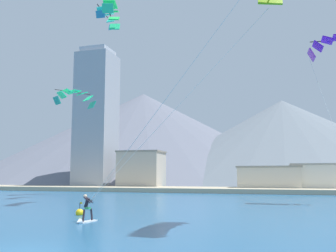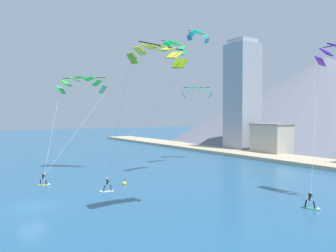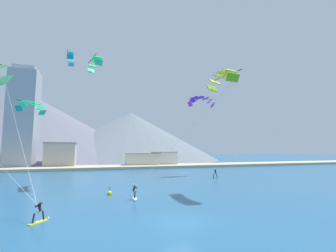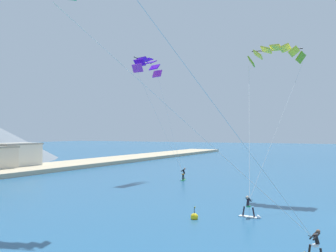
{
  "view_description": "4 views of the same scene",
  "coord_description": "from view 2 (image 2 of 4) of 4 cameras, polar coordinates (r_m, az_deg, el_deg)",
  "views": [
    {
      "loc": [
        9.26,
        -11.92,
        2.83
      ],
      "look_at": [
        0.01,
        18.65,
        6.98
      ],
      "focal_mm": 40.0,
      "sensor_mm": 36.0,
      "label": 1
    },
    {
      "loc": [
        34.11,
        -6.08,
        8.88
      ],
      "look_at": [
        3.66,
        13.51,
        7.82
      ],
      "focal_mm": 35.0,
      "sensor_mm": 36.0,
      "label": 2
    },
    {
      "loc": [
        -5.91,
        -15.97,
        5.33
      ],
      "look_at": [
        3.17,
        13.35,
        8.52
      ],
      "focal_mm": 24.0,
      "sensor_mm": 36.0,
      "label": 3
    },
    {
      "loc": [
        -29.76,
        0.87,
        6.34
      ],
      "look_at": [
        3.24,
        18.28,
        7.01
      ],
      "focal_mm": 40.0,
      "sensor_mm": 36.0,
      "label": 4
    }
  ],
  "objects": [
    {
      "name": "ground_plane",
      "position": [
        35.77,
        -22.49,
        -12.83
      ],
      "size": [
        400.0,
        400.0,
        0.0
      ],
      "primitive_type": "plane",
      "color": "#23567F"
    },
    {
      "name": "kitesurfer_near_lead",
      "position": [
        39.89,
        -10.82,
        -10.5
      ],
      "size": [
        0.62,
        1.78,
        1.71
      ],
      "color": "white",
      "rests_on": "ground"
    },
    {
      "name": "kitesurfer_near_trail",
      "position": [
        35.03,
        23.8,
        -12.29
      ],
      "size": [
        1.78,
        0.82,
        1.75
      ],
      "color": "#33B266",
      "rests_on": "ground"
    },
    {
      "name": "kitesurfer_mid_center",
      "position": [
        45.67,
        -20.64,
        -9.1
      ],
      "size": [
        1.41,
        1.6,
        1.62
      ],
      "color": "yellow",
      "rests_on": "ground"
    },
    {
      "name": "parafoil_kite_near_lead",
      "position": [
        29.7,
        -1.85,
        12.44
      ],
      "size": [
        12.28,
        5.81,
        14.01
      ],
      "color": "#79A811"
    },
    {
      "name": "parafoil_kite_mid_center",
      "position": [
        56.18,
        -14.83,
        7.23
      ],
      "size": [
        12.48,
        11.73,
        14.18
      ],
      "color": "#3FB569"
    },
    {
      "name": "parafoil_kite_distant_high_outer",
      "position": [
        67.73,
        5.08,
        6.13
      ],
      "size": [
        4.74,
        5.97,
        2.34
      ],
      "color": "#139379"
    },
    {
      "name": "parafoil_kite_distant_low_drift",
      "position": [
        50.47,
        1.05,
        13.77
      ],
      "size": [
        2.5,
        5.22,
        1.73
      ],
      "color": "#27C884"
    },
    {
      "name": "parafoil_kite_distant_mid_solo",
      "position": [
        59.76,
        5.27,
        15.52
      ],
      "size": [
        1.59,
        4.55,
        1.94
      ],
      "color": "teal"
    },
    {
      "name": "race_marker_buoy",
      "position": [
        43.52,
        -7.6,
        -9.91
      ],
      "size": [
        0.56,
        0.56,
        1.02
      ],
      "color": "yellow",
      "rests_on": "ground"
    },
    {
      "name": "shoreline_strip",
      "position": [
        65.93,
        25.71,
        -5.93
      ],
      "size": [
        180.0,
        10.0,
        0.7
      ],
      "primitive_type": "cube",
      "color": "tan",
      "rests_on": "ground"
    },
    {
      "name": "shore_building_quay_east",
      "position": [
        78.83,
        17.56,
        -2.22
      ],
      "size": [
        8.26,
        6.04,
        7.25
      ],
      "color": "#B7AD9E",
      "rests_on": "ground"
    },
    {
      "name": "highrise_tower",
      "position": [
        86.39,
        12.8,
        5.06
      ],
      "size": [
        7.0,
        7.0,
        28.51
      ],
      "color": "#999EA8",
      "rests_on": "ground"
    },
    {
      "name": "mountain_peak_west_ridge",
      "position": [
        134.47,
        25.75,
        4.29
      ],
      "size": [
        114.36,
        114.36,
        30.81
      ],
      "color": "slate",
      "rests_on": "ground"
    }
  ]
}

